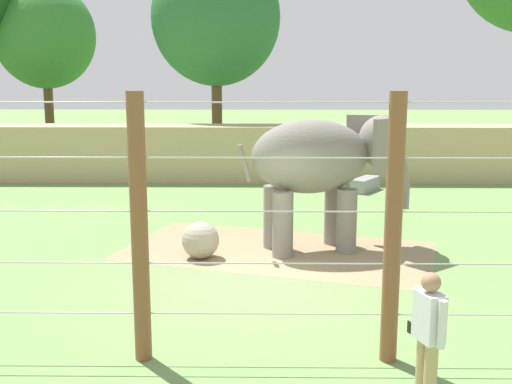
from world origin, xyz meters
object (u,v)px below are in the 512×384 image
object	(u,v)px
zookeeper	(428,336)
feed_trough	(365,184)
elephant	(324,162)
enrichment_ball	(200,240)

from	to	relation	value
zookeeper	feed_trough	world-z (taller)	zookeeper
elephant	feed_trough	world-z (taller)	elephant
enrichment_ball	zookeeper	size ratio (longest dim) A/B	0.47
feed_trough	elephant	bearing A→B (deg)	-106.29
elephant	enrichment_ball	size ratio (longest dim) A/B	4.93
elephant	zookeeper	world-z (taller)	elephant
feed_trough	enrichment_ball	bearing A→B (deg)	-120.85
enrichment_ball	feed_trough	bearing A→B (deg)	59.15
elephant	enrichment_ball	bearing A→B (deg)	-163.86
elephant	zookeeper	size ratio (longest dim) A/B	2.33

